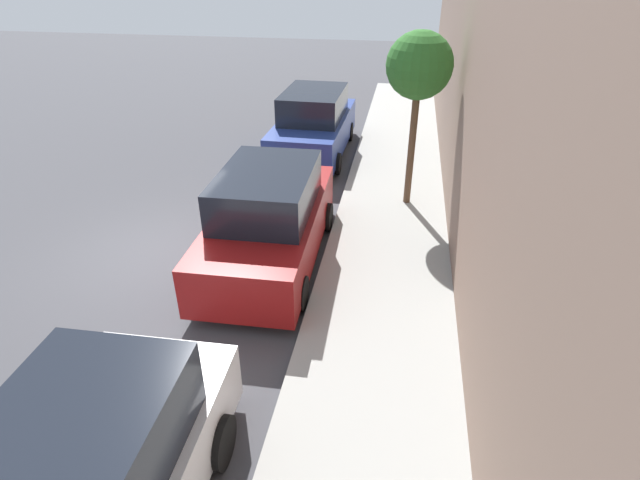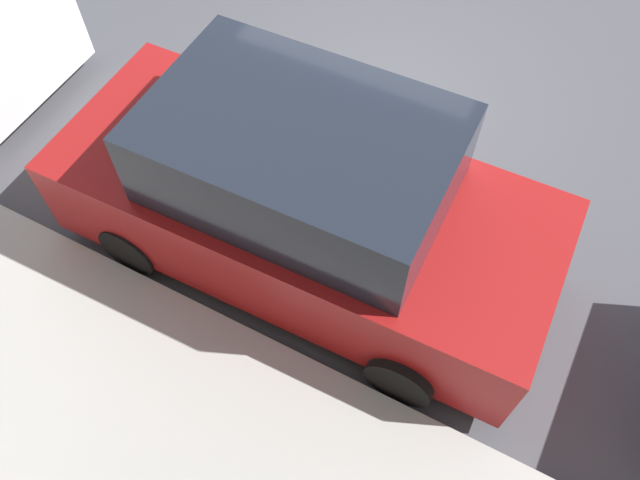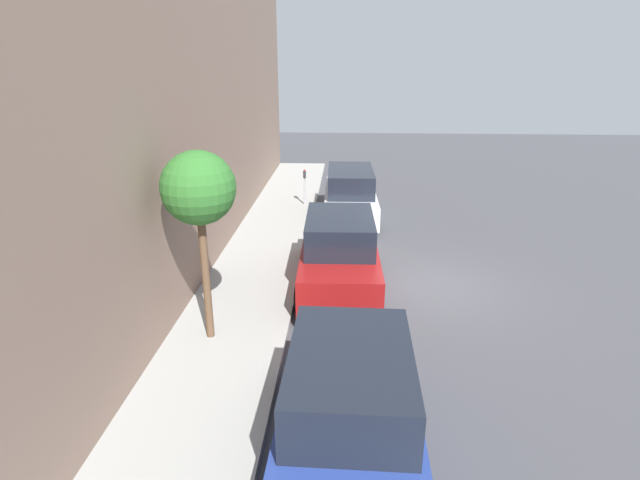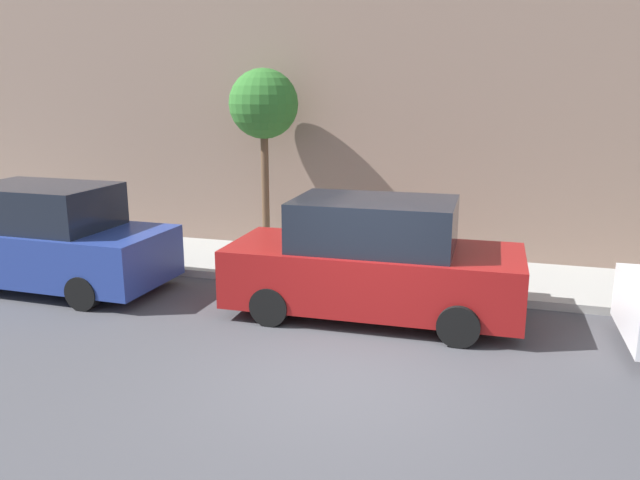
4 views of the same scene
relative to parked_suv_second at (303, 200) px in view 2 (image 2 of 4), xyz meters
name	(u,v)px [view 2 (image 2 of 4)]	position (x,y,z in m)	size (l,w,h in m)	color
ground_plane	(385,104)	(-2.41, -0.16, -0.93)	(60.00, 60.00, 0.00)	#424247
sidewalk	(161,443)	(2.37, -0.16, -0.86)	(2.57, 32.00, 0.15)	#9E9E99
parked_suv_second	(303,200)	(0.00, 0.00, 0.00)	(2.08, 4.84, 1.98)	maroon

